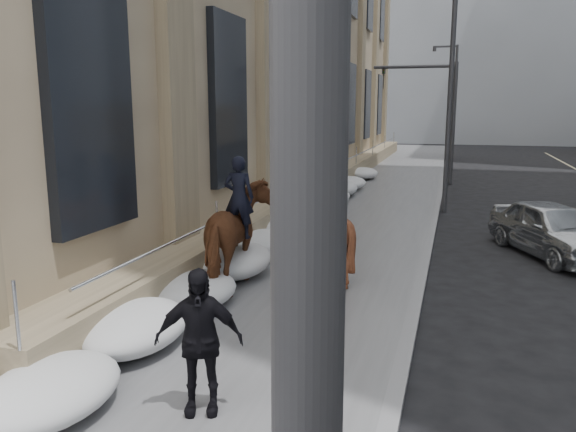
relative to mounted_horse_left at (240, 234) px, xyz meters
The scene contains 14 objects.
ground 3.65m from the mounted_horse_left, 73.76° to the right, with size 140.00×140.00×0.00m, color black.
sidewalk 6.88m from the mounted_horse_left, 81.88° to the left, with size 5.00×80.00×0.12m, color #555557.
curb 7.70m from the mounted_horse_left, 61.93° to the left, with size 0.24×80.00×0.12m, color slate.
limestone_building 18.84m from the mounted_horse_left, 104.46° to the left, with size 6.10×44.00×18.00m.
bg_building_mid 58.33m from the mounted_horse_left, 85.00° to the left, with size 30.00×12.00×28.00m, color slate.
bg_building_far 69.45m from the mounted_horse_left, 94.20° to the left, with size 24.00×12.00×20.00m, color gray.
streetlight_mid 11.81m from the mounted_horse_left, 70.95° to the left, with size 1.71×0.24×8.00m.
streetlight_far 31.11m from the mounted_horse_left, 83.13° to the left, with size 1.71×0.24×8.00m.
traffic_signal 19.15m from the mounted_horse_left, 80.80° to the left, with size 4.10×0.22×6.00m.
snow_bank 4.91m from the mounted_horse_left, 95.49° to the left, with size 1.70×18.10×0.76m.
mounted_horse_left is the anchor object (origin of this frame).
mounted_horse_right 1.83m from the mounted_horse_left, 40.18° to the left, with size 1.89×2.04×2.64m.
pedestrian 4.87m from the mounted_horse_left, 74.58° to the right, with size 1.08×0.45×1.84m, color black.
car_silver 8.44m from the mounted_horse_left, 37.46° to the left, with size 1.70×4.23×1.44m, color #93969A.
Camera 1 is at (3.22, -7.24, 3.85)m, focal length 35.00 mm.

